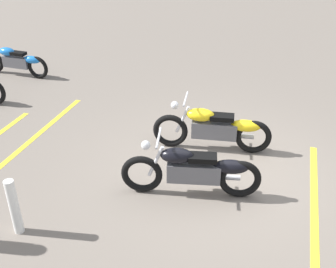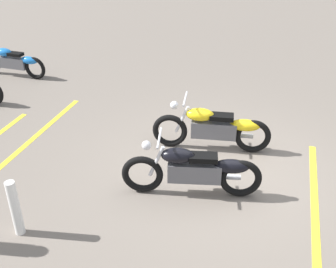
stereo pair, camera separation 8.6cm
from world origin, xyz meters
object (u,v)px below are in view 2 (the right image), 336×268
Objects in this scene: motorcycle_dark_foreground at (195,170)px; bollard_post at (15,208)px; motorcycle_bright_foreground at (214,128)px; motorcycle_row_far_left at (14,62)px.

motorcycle_dark_foreground reaches higher than bollard_post.
motorcycle_bright_foreground is 1.00× the size of motorcycle_dark_foreground.
motorcycle_dark_foreground is at bearing 149.16° from motorcycle_row_far_left.
motorcycle_bright_foreground reaches higher than motorcycle_row_far_left.
bollard_post is (-3.21, 5.60, 0.03)m from motorcycle_row_far_left.
motorcycle_bright_foreground is 1.10× the size of motorcycle_row_far_left.
motorcycle_bright_foreground is 2.53× the size of bollard_post.
bollard_post is at bearing 45.89° from motorcycle_bright_foreground.
motorcycle_dark_foreground is 2.52× the size of bollard_post.
motorcycle_dark_foreground is 6.93m from motorcycle_row_far_left.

